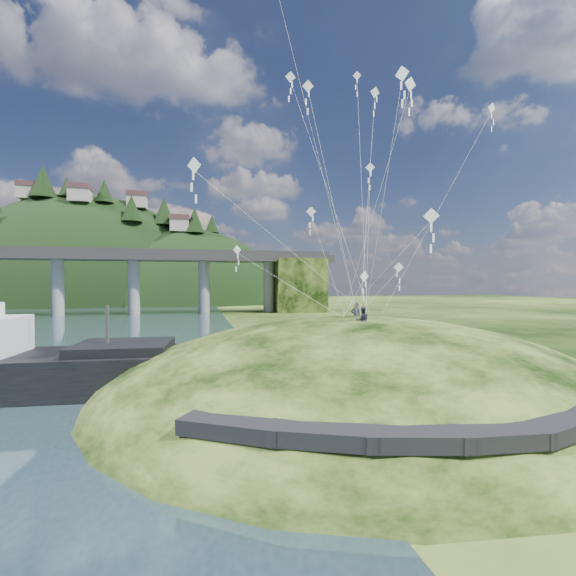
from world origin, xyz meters
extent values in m
plane|color=black|center=(0.00, 0.00, 0.00)|extent=(320.00, 320.00, 0.00)
ellipsoid|color=black|center=(8.00, 2.00, -1.50)|extent=(36.00, 32.00, 13.00)
cube|color=black|center=(-1.50, -8.00, 2.03)|extent=(4.32, 3.62, 0.71)
cube|color=black|center=(1.50, -9.65, 2.09)|extent=(4.10, 2.97, 0.61)
cube|color=black|center=(4.50, -10.65, 2.08)|extent=(3.85, 2.37, 0.62)
cube|color=black|center=(7.50, -11.10, 2.04)|extent=(3.62, 1.83, 0.66)
cube|color=black|center=(10.50, -10.90, 2.05)|extent=(3.82, 2.27, 0.68)
cylinder|color=gray|center=(-32.00, 70.00, 6.50)|extent=(2.60, 2.60, 13.00)
cylinder|color=gray|center=(-16.50, 70.00, 6.50)|extent=(2.60, 2.60, 13.00)
cylinder|color=gray|center=(-1.00, 70.00, 6.50)|extent=(2.60, 2.60, 13.00)
cylinder|color=gray|center=(14.50, 70.00, 6.50)|extent=(2.60, 2.60, 13.00)
cube|color=black|center=(22.00, 70.00, 6.50)|extent=(12.00, 11.00, 13.00)
ellipsoid|color=black|center=(-40.00, 126.00, -6.00)|extent=(96.00, 68.00, 88.00)
ellipsoid|color=black|center=(-5.00, 118.00, -10.00)|extent=(76.00, 56.00, 72.00)
cone|color=black|center=(-49.87, 114.63, 39.23)|extent=(8.01, 8.01, 10.54)
cone|color=black|center=(-42.87, 114.06, 37.88)|extent=(4.97, 4.97, 6.54)
cone|color=black|center=(-31.40, 112.04, 36.68)|extent=(5.83, 5.83, 7.67)
cone|color=black|center=(-22.45, 107.08, 30.58)|extent=(6.47, 6.47, 8.51)
cone|color=black|center=(-13.22, 113.99, 31.23)|extent=(7.13, 7.13, 9.38)
cone|color=black|center=(-3.12, 109.03, 27.87)|extent=(6.56, 6.56, 8.63)
cone|color=black|center=(2.77, 114.63, 27.68)|extent=(4.88, 4.88, 6.42)
cube|color=beige|center=(-55.00, 118.00, 35.99)|extent=(6.00, 5.00, 4.00)
cube|color=#553032|center=(-55.00, 118.00, 38.69)|extent=(6.40, 5.40, 1.60)
cube|color=beige|center=(-38.00, 110.00, 34.28)|extent=(6.00, 5.00, 4.00)
cube|color=#553032|center=(-38.00, 110.00, 36.98)|extent=(6.40, 5.40, 1.60)
cube|color=beige|center=(-22.00, 116.00, 34.18)|extent=(6.00, 5.00, 4.00)
cube|color=#553032|center=(-22.00, 116.00, 36.88)|extent=(6.40, 5.40, 1.60)
cube|color=beige|center=(-8.00, 110.00, 25.88)|extent=(6.00, 5.00, 4.00)
cube|color=#553032|center=(-8.00, 110.00, 28.58)|extent=(6.40, 5.40, 1.60)
cube|color=black|center=(-14.90, 6.39, 1.34)|extent=(23.07, 8.11, 2.67)
cube|color=black|center=(-7.73, 5.77, 2.98)|extent=(6.59, 5.66, 0.62)
cylinder|color=#2D2B2B|center=(-8.75, 5.86, 4.32)|extent=(0.25, 0.25, 3.09)
cube|color=#341D15|center=(-5.52, 7.16, 0.46)|extent=(14.63, 4.18, 0.36)
cylinder|color=#341D15|center=(-11.66, 6.34, 0.21)|extent=(0.31, 0.31, 1.03)
cylinder|color=#341D15|center=(-8.59, 6.75, 0.21)|extent=(0.31, 0.31, 1.03)
cylinder|color=#341D15|center=(-5.52, 7.16, 0.21)|extent=(0.31, 0.31, 1.03)
cylinder|color=#341D15|center=(-2.45, 7.58, 0.21)|extent=(0.31, 0.31, 1.03)
cylinder|color=#341D15|center=(0.62, 7.99, 0.21)|extent=(0.31, 0.31, 1.03)
imported|color=#242630|center=(8.90, 4.40, 5.90)|extent=(0.83, 0.69, 1.96)
imported|color=#242630|center=(7.63, 0.45, 5.86)|extent=(1.00, 0.86, 1.79)
cube|color=white|center=(9.87, -3.63, 11.14)|extent=(0.68, 0.59, 0.84)
cube|color=white|center=(9.87, -3.63, 10.53)|extent=(0.11, 0.07, 0.50)
cube|color=white|center=(9.87, -3.63, 9.92)|extent=(0.11, 0.07, 0.50)
cube|color=white|center=(9.87, -3.63, 9.31)|extent=(0.11, 0.07, 0.50)
cube|color=white|center=(11.95, 7.60, 23.51)|extent=(0.85, 0.30, 0.82)
cube|color=white|center=(11.95, 7.60, 22.91)|extent=(0.11, 0.06, 0.49)
cube|color=white|center=(11.95, 7.60, 22.31)|extent=(0.11, 0.06, 0.49)
cube|color=white|center=(11.95, 7.60, 21.71)|extent=(0.11, 0.06, 0.49)
cube|color=white|center=(0.61, 10.71, 10.22)|extent=(0.60, 0.56, 0.77)
cube|color=white|center=(0.61, 10.71, 9.67)|extent=(0.10, 0.07, 0.45)
cube|color=white|center=(0.61, 10.71, 9.11)|extent=(0.10, 0.07, 0.45)
cube|color=white|center=(0.61, 10.71, 8.56)|extent=(0.10, 0.07, 0.45)
cube|color=white|center=(11.63, 10.58, 26.41)|extent=(0.69, 0.37, 0.73)
cube|color=white|center=(11.63, 10.58, 25.88)|extent=(0.10, 0.03, 0.44)
cube|color=white|center=(11.63, 10.58, 25.34)|extent=(0.10, 0.03, 0.44)
cube|color=white|center=(11.63, 10.58, 24.81)|extent=(0.10, 0.03, 0.44)
cube|color=white|center=(4.92, 8.97, 24.63)|extent=(0.88, 0.25, 0.87)
cube|color=white|center=(4.92, 8.97, 24.01)|extent=(0.12, 0.04, 0.51)
cube|color=white|center=(4.92, 8.97, 23.39)|extent=(0.12, 0.04, 0.51)
cube|color=white|center=(4.92, 8.97, 22.77)|extent=(0.12, 0.04, 0.51)
cube|color=white|center=(4.41, 2.07, 20.44)|extent=(0.74, 0.23, 0.75)
cube|color=white|center=(4.41, 2.07, 19.90)|extent=(0.10, 0.03, 0.44)
cube|color=white|center=(4.41, 2.07, 19.36)|extent=(0.10, 0.03, 0.44)
cube|color=white|center=(4.41, 2.07, 18.83)|extent=(0.10, 0.03, 0.44)
cube|color=white|center=(5.10, 3.60, 12.45)|extent=(0.64, 0.33, 0.68)
cube|color=white|center=(5.10, 3.60, 11.96)|extent=(0.09, 0.03, 0.40)
cube|color=white|center=(5.10, 3.60, 11.47)|extent=(0.09, 0.03, 0.40)
cube|color=white|center=(5.10, 3.60, 10.97)|extent=(0.09, 0.03, 0.40)
cube|color=white|center=(10.70, -0.01, 20.29)|extent=(0.88, 0.20, 0.87)
cube|color=white|center=(10.70, -0.01, 19.66)|extent=(0.11, 0.06, 0.51)
cube|color=white|center=(10.70, -0.01, 19.04)|extent=(0.11, 0.06, 0.51)
cube|color=white|center=(10.70, -0.01, 18.42)|extent=(0.11, 0.06, 0.51)
cube|color=white|center=(7.35, -4.83, 18.03)|extent=(0.47, 0.61, 0.72)
cube|color=white|center=(7.35, -4.83, 17.50)|extent=(0.09, 0.07, 0.43)
cube|color=white|center=(7.35, -4.83, 16.98)|extent=(0.09, 0.07, 0.43)
cube|color=white|center=(7.35, -4.83, 16.46)|extent=(0.09, 0.07, 0.43)
cube|color=white|center=(-2.92, -2.15, 13.47)|extent=(0.69, 0.47, 0.79)
cube|color=white|center=(-2.92, -2.15, 12.91)|extent=(0.10, 0.06, 0.46)
cube|color=white|center=(-2.92, -2.15, 12.35)|extent=(0.10, 0.06, 0.46)
cube|color=white|center=(-2.92, -2.15, 11.79)|extent=(0.10, 0.06, 0.46)
cube|color=white|center=(10.53, 5.50, 16.48)|extent=(0.64, 0.41, 0.71)
cube|color=white|center=(10.53, 5.50, 15.97)|extent=(0.10, 0.04, 0.42)
cube|color=white|center=(10.53, 5.50, 15.45)|extent=(0.10, 0.04, 0.42)
cube|color=white|center=(10.53, 5.50, 14.93)|extent=(0.10, 0.04, 0.42)
cube|color=white|center=(12.29, 4.13, 8.59)|extent=(0.67, 0.42, 0.74)
cube|color=white|center=(12.29, 4.13, 8.06)|extent=(0.10, 0.05, 0.43)
cube|color=white|center=(12.29, 4.13, 7.53)|extent=(0.10, 0.05, 0.43)
cube|color=white|center=(12.29, 4.13, 6.99)|extent=(0.10, 0.05, 0.43)
cube|color=white|center=(17.36, 0.48, 19.65)|extent=(0.69, 0.22, 0.70)
cube|color=white|center=(17.36, 0.48, 19.15)|extent=(0.09, 0.06, 0.41)
cube|color=white|center=(17.36, 0.48, 18.65)|extent=(0.09, 0.06, 0.41)
cube|color=white|center=(17.36, 0.48, 18.15)|extent=(0.09, 0.06, 0.41)
cube|color=white|center=(10.27, 5.94, 7.91)|extent=(0.83, 0.22, 0.84)
cube|color=white|center=(10.27, 5.94, 7.32)|extent=(0.11, 0.06, 0.49)
cube|color=white|center=(10.27, 5.94, 6.72)|extent=(0.11, 0.06, 0.49)
cube|color=white|center=(10.27, 5.94, 6.13)|extent=(0.11, 0.06, 0.49)
camera|label=1|loc=(-2.86, -22.57, 7.51)|focal=24.00mm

